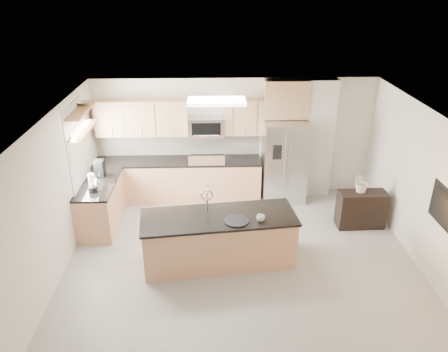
{
  "coord_description": "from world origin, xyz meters",
  "views": [
    {
      "loc": [
        -0.5,
        -5.71,
        4.54
      ],
      "look_at": [
        -0.28,
        1.3,
        1.29
      ],
      "focal_mm": 35.0,
      "sensor_mm": 36.0,
      "label": 1
    }
  ],
  "objects_px": {
    "blender": "(92,184)",
    "kettle": "(97,183)",
    "flower_vase": "(363,177)",
    "island": "(219,239)",
    "credenza": "(361,209)",
    "microwave": "(206,127)",
    "platter": "(236,221)",
    "range": "(207,179)",
    "coffee_maker": "(100,169)",
    "television": "(443,212)",
    "refrigerator": "(284,161)",
    "cup": "(261,218)",
    "bowl": "(84,103)"
  },
  "relations": [
    {
      "from": "refrigerator",
      "to": "island",
      "type": "xyz_separation_m",
      "value": [
        -1.45,
        -2.31,
        -0.44
      ]
    },
    {
      "from": "refrigerator",
      "to": "platter",
      "type": "height_order",
      "value": "refrigerator"
    },
    {
      "from": "platter",
      "to": "coffee_maker",
      "type": "height_order",
      "value": "coffee_maker"
    },
    {
      "from": "microwave",
      "to": "flower_vase",
      "type": "height_order",
      "value": "microwave"
    },
    {
      "from": "range",
      "to": "island",
      "type": "bearing_deg",
      "value": -84.98
    },
    {
      "from": "island",
      "to": "platter",
      "type": "bearing_deg",
      "value": -38.17
    },
    {
      "from": "range",
      "to": "kettle",
      "type": "bearing_deg",
      "value": -147.27
    },
    {
      "from": "microwave",
      "to": "credenza",
      "type": "relative_size",
      "value": 0.83
    },
    {
      "from": "microwave",
      "to": "platter",
      "type": "xyz_separation_m",
      "value": [
        0.49,
        -2.65,
        -0.73
      ]
    },
    {
      "from": "platter",
      "to": "flower_vase",
      "type": "height_order",
      "value": "flower_vase"
    },
    {
      "from": "cup",
      "to": "flower_vase",
      "type": "bearing_deg",
      "value": 31.98
    },
    {
      "from": "range",
      "to": "kettle",
      "type": "distance_m",
      "value": 2.47
    },
    {
      "from": "credenza",
      "to": "platter",
      "type": "bearing_deg",
      "value": -155.02
    },
    {
      "from": "refrigerator",
      "to": "kettle",
      "type": "height_order",
      "value": "refrigerator"
    },
    {
      "from": "refrigerator",
      "to": "bowl",
      "type": "bearing_deg",
      "value": -170.91
    },
    {
      "from": "island",
      "to": "credenza",
      "type": "distance_m",
      "value": 3.01
    },
    {
      "from": "coffee_maker",
      "to": "platter",
      "type": "bearing_deg",
      "value": -34.51
    },
    {
      "from": "refrigerator",
      "to": "island",
      "type": "height_order",
      "value": "refrigerator"
    },
    {
      "from": "flower_vase",
      "to": "cup",
      "type": "bearing_deg",
      "value": -148.02
    },
    {
      "from": "cup",
      "to": "platter",
      "type": "bearing_deg",
      "value": -179.7
    },
    {
      "from": "platter",
      "to": "television",
      "type": "distance_m",
      "value": 3.11
    },
    {
      "from": "refrigerator",
      "to": "coffee_maker",
      "type": "bearing_deg",
      "value": -169.37
    },
    {
      "from": "cup",
      "to": "coffee_maker",
      "type": "distance_m",
      "value": 3.47
    },
    {
      "from": "range",
      "to": "cup",
      "type": "relative_size",
      "value": 8.52
    },
    {
      "from": "flower_vase",
      "to": "blender",
      "type": "bearing_deg",
      "value": -177.49
    },
    {
      "from": "range",
      "to": "coffee_maker",
      "type": "relative_size",
      "value": 3.5
    },
    {
      "from": "microwave",
      "to": "platter",
      "type": "distance_m",
      "value": 2.8
    },
    {
      "from": "range",
      "to": "platter",
      "type": "relative_size",
      "value": 2.79
    },
    {
      "from": "credenza",
      "to": "kettle",
      "type": "height_order",
      "value": "kettle"
    },
    {
      "from": "microwave",
      "to": "platter",
      "type": "relative_size",
      "value": 1.86
    },
    {
      "from": "island",
      "to": "television",
      "type": "xyz_separation_m",
      "value": [
        3.3,
        -0.77,
        0.9
      ]
    },
    {
      "from": "platter",
      "to": "flower_vase",
      "type": "bearing_deg",
      "value": 27.77
    },
    {
      "from": "island",
      "to": "blender",
      "type": "xyz_separation_m",
      "value": [
        -2.28,
        0.91,
        0.63
      ]
    },
    {
      "from": "flower_vase",
      "to": "microwave",
      "type": "bearing_deg",
      "value": 155.72
    },
    {
      "from": "range",
      "to": "television",
      "type": "distance_m",
      "value": 4.78
    },
    {
      "from": "credenza",
      "to": "bowl",
      "type": "bearing_deg",
      "value": 171.91
    },
    {
      "from": "range",
      "to": "refrigerator",
      "type": "relative_size",
      "value": 0.64
    },
    {
      "from": "flower_vase",
      "to": "coffee_maker",
      "type": "bearing_deg",
      "value": 174.71
    },
    {
      "from": "island",
      "to": "platter",
      "type": "height_order",
      "value": "island"
    },
    {
      "from": "television",
      "to": "bowl",
      "type": "bearing_deg",
      "value": 66.97
    },
    {
      "from": "blender",
      "to": "kettle",
      "type": "relative_size",
      "value": 1.37
    },
    {
      "from": "blender",
      "to": "flower_vase",
      "type": "relative_size",
      "value": 0.59
    },
    {
      "from": "bowl",
      "to": "platter",
      "type": "bearing_deg",
      "value": -34.11
    },
    {
      "from": "range",
      "to": "blender",
      "type": "height_order",
      "value": "blender"
    },
    {
      "from": "television",
      "to": "kettle",
      "type": "bearing_deg",
      "value": 71.81
    },
    {
      "from": "refrigerator",
      "to": "blender",
      "type": "bearing_deg",
      "value": -159.51
    },
    {
      "from": "kettle",
      "to": "flower_vase",
      "type": "height_order",
      "value": "flower_vase"
    },
    {
      "from": "flower_vase",
      "to": "television",
      "type": "distance_m",
      "value": 2.0
    },
    {
      "from": "blender",
      "to": "credenza",
      "type": "bearing_deg",
      "value": 1.96
    },
    {
      "from": "range",
      "to": "coffee_maker",
      "type": "height_order",
      "value": "coffee_maker"
    }
  ]
}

